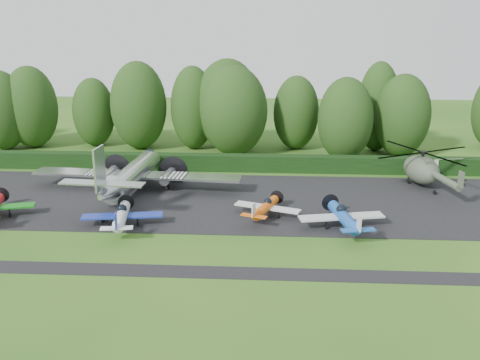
# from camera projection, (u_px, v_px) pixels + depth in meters

# --- Properties ---
(ground) EXTENTS (160.00, 160.00, 0.00)m
(ground) POSITION_uv_depth(u_px,v_px,m) (176.00, 239.00, 45.64)
(ground) COLOR #285417
(ground) RESTS_ON ground
(apron) EXTENTS (70.00, 18.00, 0.01)m
(apron) POSITION_uv_depth(u_px,v_px,m) (193.00, 200.00, 55.17)
(apron) COLOR black
(apron) RESTS_ON ground
(taxiway_verge) EXTENTS (70.00, 2.00, 0.00)m
(taxiway_verge) POSITION_uv_depth(u_px,v_px,m) (163.00, 271.00, 39.92)
(taxiway_verge) COLOR black
(taxiway_verge) RESTS_ON ground
(hedgerow) EXTENTS (90.00, 1.60, 2.00)m
(hedgerow) POSITION_uv_depth(u_px,v_px,m) (205.00, 170.00, 65.65)
(hedgerow) COLOR black
(hedgerow) RESTS_ON ground
(transport_plane) EXTENTS (22.97, 17.61, 7.36)m
(transport_plane) POSITION_uv_depth(u_px,v_px,m) (132.00, 175.00, 56.61)
(transport_plane) COLOR silver
(transport_plane) RESTS_ON ground
(light_plane_white) EXTENTS (7.20, 7.58, 2.77)m
(light_plane_white) POSITION_uv_depth(u_px,v_px,m) (122.00, 216.00, 47.68)
(light_plane_white) COLOR silver
(light_plane_white) RESTS_ON ground
(light_plane_orange) EXTENTS (6.38, 6.71, 2.45)m
(light_plane_orange) POSITION_uv_depth(u_px,v_px,m) (266.00, 207.00, 50.17)
(light_plane_orange) COLOR #E55E0D
(light_plane_orange) RESTS_ON ground
(light_plane_blue) EXTENTS (7.69, 8.08, 2.95)m
(light_plane_blue) POSITION_uv_depth(u_px,v_px,m) (343.00, 217.00, 47.24)
(light_plane_blue) COLOR #1B4EA2
(light_plane_blue) RESTS_ON ground
(helicopter) EXTENTS (12.22, 14.31, 3.94)m
(helicopter) POSITION_uv_depth(u_px,v_px,m) (422.00, 168.00, 59.14)
(helicopter) COLOR #373F30
(helicopter) RESTS_ON ground
(sign_board) EXTENTS (3.56, 0.13, 2.00)m
(sign_board) POSITION_uv_depth(u_px,v_px,m) (448.00, 164.00, 63.20)
(sign_board) COLOR #3F3326
(sign_board) RESTS_ON ground
(tree_0) EXTENTS (5.96, 5.96, 9.80)m
(tree_0) POSITION_uv_depth(u_px,v_px,m) (94.00, 112.00, 76.49)
(tree_0) COLOR black
(tree_0) RESTS_ON ground
(tree_1) EXTENTS (7.27, 7.27, 11.03)m
(tree_1) POSITION_uv_depth(u_px,v_px,m) (402.00, 116.00, 70.47)
(tree_1) COLOR black
(tree_1) RESTS_ON ground
(tree_2) EXTENTS (8.91, 8.91, 12.01)m
(tree_2) POSITION_uv_depth(u_px,v_px,m) (234.00, 111.00, 71.11)
(tree_2) COLOR black
(tree_2) RESTS_ON ground
(tree_3) EXTENTS (6.22, 6.22, 11.67)m
(tree_3) POSITION_uv_depth(u_px,v_px,m) (193.00, 108.00, 74.51)
(tree_3) COLOR black
(tree_3) RESTS_ON ground
(tree_4) EXTENTS (6.98, 6.98, 11.08)m
(tree_4) POSITION_uv_depth(u_px,v_px,m) (2.00, 111.00, 74.22)
(tree_4) COLOR black
(tree_4) RESTS_ON ground
(tree_5) EXTENTS (7.37, 7.37, 11.55)m
(tree_5) POSITION_uv_depth(u_px,v_px,m) (31.00, 107.00, 75.40)
(tree_5) COLOR black
(tree_5) RESTS_ON ground
(tree_6) EXTENTS (7.09, 7.09, 10.85)m
(tree_6) POSITION_uv_depth(u_px,v_px,m) (345.00, 119.00, 68.56)
(tree_6) COLOR black
(tree_6) RESTS_ON ground
(tree_9) EXTENTS (6.34, 6.34, 10.33)m
(tree_9) POSITION_uv_depth(u_px,v_px,m) (296.00, 113.00, 74.62)
(tree_9) COLOR black
(tree_9) RESTS_ON ground
(tree_10) EXTENTS (7.79, 7.79, 12.28)m
(tree_10) POSITION_uv_depth(u_px,v_px,m) (139.00, 106.00, 74.52)
(tree_10) COLOR black
(tree_10) RESTS_ON ground
(tree_11) EXTENTS (5.72, 5.72, 12.36)m
(tree_11) POSITION_uv_depth(u_px,v_px,m) (378.00, 107.00, 73.32)
(tree_11) COLOR black
(tree_11) RESTS_ON ground
(tree_12) EXTENTS (9.13, 9.13, 12.64)m
(tree_12) POSITION_uv_depth(u_px,v_px,m) (228.00, 105.00, 74.13)
(tree_12) COLOR black
(tree_12) RESTS_ON ground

